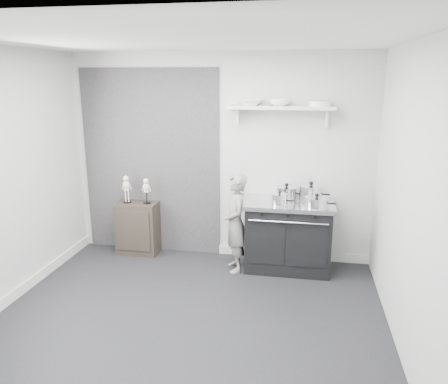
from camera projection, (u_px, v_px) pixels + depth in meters
The scene contains 15 objects.
ground at pixel (186, 321), 4.40m from camera, with size 4.00×4.00×0.00m, color black.
room_shell at pixel (177, 158), 4.13m from camera, with size 4.02×3.62×2.71m.
wall_shelf at pixel (282, 108), 5.34m from camera, with size 1.30×0.26×0.24m.
stove at pixel (288, 235), 5.52m from camera, with size 1.10×0.69×0.88m.
side_cabinet at pixel (138, 228), 6.03m from camera, with size 0.56×0.32×0.72m, color black.
child at pixel (236, 223), 5.42m from camera, with size 0.45×0.30×1.25m, color slate.
pot_back_left at pixel (286, 193), 5.53m from camera, with size 0.36×0.27×0.20m.
pot_back_right at pixel (311, 193), 5.41m from camera, with size 0.38×0.29×0.25m.
pot_front_right at pixel (317, 202), 5.17m from camera, with size 0.36×0.27×0.17m.
pot_front_center at pixel (280, 200), 5.24m from camera, with size 0.28×0.19×0.17m.
skeleton_full at pixel (127, 187), 5.90m from camera, with size 0.12×0.08×0.43m, color beige, non-canonical shape.
skeleton_torso at pixel (146, 189), 5.86m from camera, with size 0.11×0.07×0.40m, color beige, non-canonical shape.
bowl_large at pixel (250, 102), 5.38m from camera, with size 0.30×0.30×0.07m, color white.
bowl_small at pixel (280, 102), 5.32m from camera, with size 0.26×0.26×0.08m, color white.
plate_stack at pixel (320, 104), 5.23m from camera, with size 0.26×0.26×0.06m, color white.
Camera 1 is at (1.08, -3.78, 2.39)m, focal length 35.00 mm.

